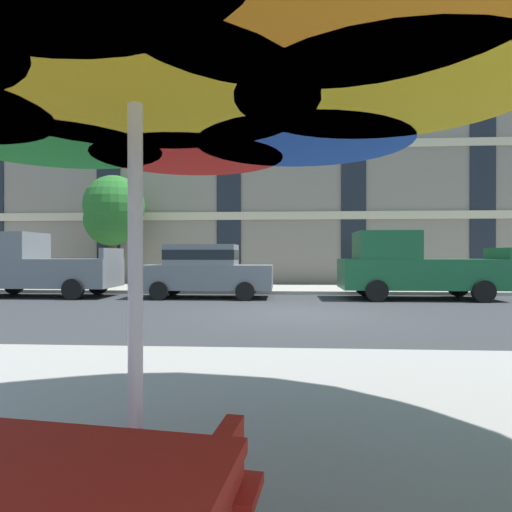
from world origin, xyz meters
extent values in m
plane|color=#2D3033|center=(0.00, 0.00, 0.00)|extent=(120.00, 120.00, 0.00)
cube|color=#9E998E|center=(0.00, 6.80, 0.06)|extent=(56.00, 3.60, 0.12)
cube|color=gray|center=(0.00, 15.00, 8.00)|extent=(44.90, 12.00, 16.00)
cube|color=beige|center=(0.00, 8.96, 3.20)|extent=(44.00, 0.08, 0.36)
cube|color=beige|center=(0.00, 8.96, 6.40)|extent=(44.00, 0.08, 0.36)
cube|color=beige|center=(0.00, 8.96, 9.60)|extent=(44.00, 0.08, 0.36)
cube|color=beige|center=(0.00, 8.96, 12.80)|extent=(44.00, 0.08, 0.36)
cube|color=black|center=(-8.42, 8.97, 8.40)|extent=(1.10, 0.06, 14.80)
cube|color=black|center=(-2.81, 8.97, 8.40)|extent=(1.10, 0.06, 14.80)
cube|color=black|center=(2.81, 8.97, 8.40)|extent=(1.10, 0.06, 14.80)
cube|color=black|center=(8.42, 8.97, 8.40)|extent=(1.10, 0.06, 14.80)
cube|color=slate|center=(-8.61, 3.70, 0.82)|extent=(5.10, 1.90, 0.96)
cube|color=slate|center=(-9.71, 3.70, 1.75)|extent=(1.90, 1.75, 0.90)
cube|color=slate|center=(-6.14, 3.70, 1.48)|extent=(0.16, 1.75, 0.36)
cylinder|color=black|center=(-7.03, 4.65, 0.34)|extent=(0.68, 0.22, 0.68)
cylinder|color=black|center=(-7.03, 2.75, 0.34)|extent=(0.68, 0.22, 0.68)
cylinder|color=black|center=(-10.19, 4.65, 0.34)|extent=(0.68, 0.22, 0.68)
cube|color=slate|center=(-2.89, 3.70, 0.70)|extent=(4.40, 1.76, 0.80)
cube|color=slate|center=(-3.04, 3.70, 1.44)|extent=(2.30, 1.55, 0.68)
cube|color=black|center=(-3.04, 3.70, 1.44)|extent=(2.32, 1.57, 0.32)
cylinder|color=black|center=(-1.53, 4.58, 0.30)|extent=(0.60, 0.22, 0.60)
cylinder|color=black|center=(-1.53, 2.82, 0.30)|extent=(0.60, 0.22, 0.60)
cylinder|color=black|center=(-4.26, 4.58, 0.30)|extent=(0.60, 0.22, 0.60)
cylinder|color=black|center=(-4.26, 2.82, 0.30)|extent=(0.60, 0.22, 0.60)
cube|color=#195933|center=(4.10, 3.70, 0.82)|extent=(5.10, 1.90, 0.96)
cube|color=#195933|center=(3.00, 3.70, 1.75)|extent=(1.90, 1.75, 0.90)
cube|color=#195933|center=(6.57, 3.70, 1.48)|extent=(0.16, 1.75, 0.36)
cylinder|color=black|center=(5.68, 4.65, 0.34)|extent=(0.68, 0.22, 0.68)
cylinder|color=black|center=(5.68, 2.75, 0.34)|extent=(0.68, 0.22, 0.68)
cylinder|color=black|center=(2.52, 4.65, 0.34)|extent=(0.68, 0.22, 0.68)
cylinder|color=black|center=(2.52, 2.75, 0.34)|extent=(0.68, 0.22, 0.68)
cylinder|color=#4C3823|center=(-7.58, 7.38, 1.15)|extent=(0.34, 0.34, 2.30)
sphere|color=#236023|center=(-7.60, 7.26, 2.93)|extent=(2.24, 2.24, 2.24)
sphere|color=#236023|center=(-7.64, 7.30, 3.52)|extent=(2.09, 2.09, 2.09)
sphere|color=#236023|center=(-7.48, 7.29, 3.52)|extent=(2.54, 2.54, 2.54)
cylinder|color=silver|center=(-0.93, -9.00, 1.21)|extent=(0.06, 0.06, 2.43)
cone|color=yellow|center=(0.06, -9.00, 2.24)|extent=(1.19, 1.19, 0.37)
cone|color=blue|center=(-0.23, -8.30, 2.24)|extent=(1.19, 1.19, 0.37)
cone|color=red|center=(-0.93, -8.01, 2.24)|extent=(1.19, 1.19, 0.37)
cone|color=green|center=(-1.63, -8.30, 2.24)|extent=(1.19, 1.19, 0.37)
cone|color=yellow|center=(-0.93, -9.00, 2.28)|extent=(1.48, 1.48, 0.45)
cube|color=red|center=(-1.33, -8.76, 0.44)|extent=(1.82, 0.51, 0.05)
camera|label=1|loc=(-0.34, -10.71, 1.46)|focal=30.55mm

